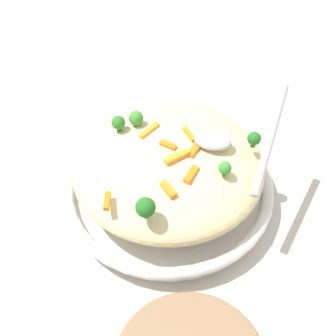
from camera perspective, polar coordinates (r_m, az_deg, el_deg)
ground_plane at (r=0.76m, az=0.00°, el=-3.72°), size 2.40×2.40×0.00m
serving_bowl at (r=0.74m, az=0.00°, el=-2.60°), size 0.34×0.34×0.04m
pasta_mound at (r=0.69m, az=0.00°, el=0.38°), size 0.30×0.29×0.08m
carrot_piece_0 at (r=0.64m, az=1.15°, el=1.43°), size 0.04×0.03×0.01m
carrot_piece_1 at (r=0.61m, az=-7.80°, el=-4.18°), size 0.01×0.03×0.01m
carrot_piece_2 at (r=0.63m, az=2.98°, el=-0.84°), size 0.02×0.03×0.01m
carrot_piece_3 at (r=0.68m, az=2.72°, el=4.35°), size 0.02×0.03×0.01m
carrot_piece_4 at (r=0.66m, az=3.48°, el=2.64°), size 0.02×0.04×0.01m
carrot_piece_5 at (r=0.61m, az=0.03°, el=-2.74°), size 0.03×0.03×0.01m
carrot_piece_6 at (r=0.69m, az=-2.43°, el=4.84°), size 0.03×0.04×0.01m
carrot_piece_7 at (r=0.66m, az=-0.02°, el=2.79°), size 0.03×0.02×0.01m
broccoli_floret_0 at (r=0.63m, az=7.29°, el=-0.02°), size 0.02×0.02×0.02m
broccoli_floret_1 at (r=0.58m, az=-2.89°, el=-5.08°), size 0.03×0.03×0.03m
broccoli_floret_2 at (r=0.69m, az=-6.38°, el=5.76°), size 0.02×0.02×0.03m
broccoli_floret_3 at (r=0.67m, az=10.96°, el=3.69°), size 0.02×0.02×0.03m
broccoli_floret_4 at (r=0.70m, az=-4.10°, el=6.35°), size 0.02×0.02×0.03m
serving_spoon at (r=0.65m, az=8.42°, el=3.65°), size 0.13×0.16×0.08m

